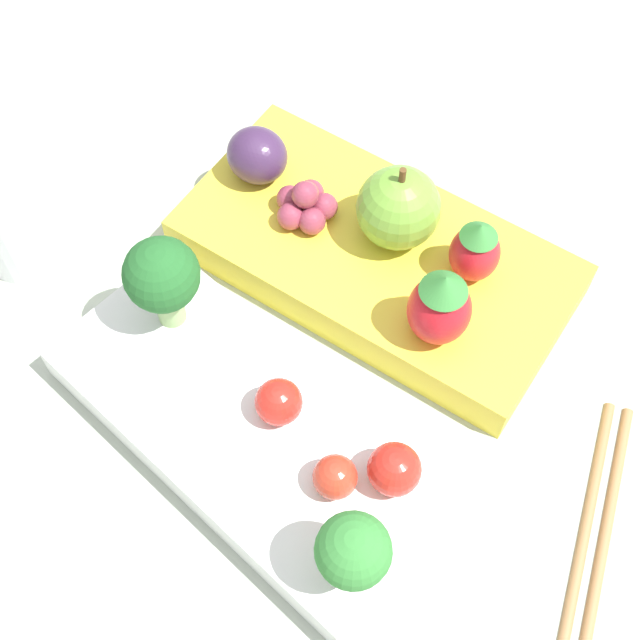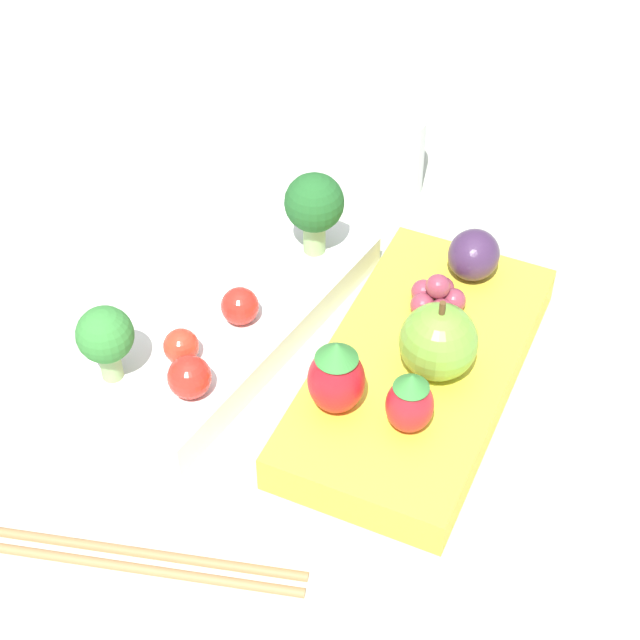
{
  "view_description": "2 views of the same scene",
  "coord_description": "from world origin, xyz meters",
  "views": [
    {
      "loc": [
        -0.13,
        0.2,
        0.44
      ],
      "look_at": [
        0.0,
        -0.0,
        0.04
      ],
      "focal_mm": 50.0,
      "sensor_mm": 36.0,
      "label": 1
    },
    {
      "loc": [
        -0.43,
        -0.2,
        0.51
      ],
      "look_at": [
        0.0,
        -0.0,
        0.04
      ],
      "focal_mm": 60.0,
      "sensor_mm": 36.0,
      "label": 2
    }
  ],
  "objects": [
    {
      "name": "cherry_tomato_2",
      "position": [
        -0.01,
        0.05,
        0.04
      ],
      "size": [
        0.02,
        0.02,
        0.02
      ],
      "color": "red",
      "rests_on": "bento_box_savoury"
    },
    {
      "name": "bento_box_fruit",
      "position": [
        0.01,
        -0.07,
        0.01
      ],
      "size": [
        0.23,
        0.11,
        0.03
      ],
      "color": "yellow",
      "rests_on": "ground_plane"
    },
    {
      "name": "ground_plane",
      "position": [
        0.0,
        0.0,
        0.0
      ],
      "size": [
        4.0,
        4.0,
        0.0
      ],
      "primitive_type": "plane",
      "color": "#ADB7A3"
    },
    {
      "name": "plum",
      "position": [
        0.09,
        -0.07,
        0.04
      ],
      "size": [
        0.04,
        0.03,
        0.03
      ],
      "color": "#42284C",
      "rests_on": "bento_box_fruit"
    },
    {
      "name": "bento_box_savoury",
      "position": [
        -0.0,
        0.06,
        0.01
      ],
      "size": [
        0.24,
        0.13,
        0.02
      ],
      "color": "white",
      "rests_on": "ground_plane"
    },
    {
      "name": "broccoli_floret_1",
      "position": [
        -0.08,
        0.1,
        0.06
      ],
      "size": [
        0.03,
        0.03,
        0.05
      ],
      "color": "#93B770",
      "rests_on": "bento_box_savoury"
    },
    {
      "name": "cherry_tomato_1",
      "position": [
        -0.08,
        0.05,
        0.04
      ],
      "size": [
        0.03,
        0.03,
        0.03
      ],
      "color": "red",
      "rests_on": "bento_box_savoury"
    },
    {
      "name": "strawberry_0",
      "position": [
        -0.05,
        -0.08,
        0.05
      ],
      "size": [
        0.03,
        0.03,
        0.04
      ],
      "color": "red",
      "rests_on": "bento_box_fruit"
    },
    {
      "name": "grape_cluster",
      "position": [
        0.05,
        -0.06,
        0.04
      ],
      "size": [
        0.04,
        0.04,
        0.03
      ],
      "color": "#93384C",
      "rests_on": "bento_box_fruit"
    },
    {
      "name": "broccoli_floret_0",
      "position": [
        0.07,
        0.03,
        0.06
      ],
      "size": [
        0.04,
        0.04,
        0.06
      ],
      "color": "#93B770",
      "rests_on": "bento_box_savoury"
    },
    {
      "name": "apple",
      "position": [
        -0.0,
        -0.08,
        0.05
      ],
      "size": [
        0.05,
        0.05,
        0.06
      ],
      "color": "#70A838",
      "rests_on": "bento_box_fruit"
    },
    {
      "name": "drinking_cup",
      "position": [
        0.19,
        0.03,
        0.03
      ],
      "size": [
        0.06,
        0.06,
        0.06
      ],
      "color": "white",
      "rests_on": "ground_plane"
    },
    {
      "name": "cherry_tomato_0",
      "position": [
        -0.05,
        0.06,
        0.04
      ],
      "size": [
        0.02,
        0.02,
        0.02
      ],
      "color": "red",
      "rests_on": "bento_box_savoury"
    },
    {
      "name": "chopsticks_pair",
      "position": [
        -0.18,
        0.04,
        0.0
      ],
      "size": [
        0.07,
        0.21,
        0.01
      ],
      "color": "#A37547",
      "rests_on": "ground_plane"
    },
    {
      "name": "strawberry_1",
      "position": [
        -0.05,
        -0.04,
        0.05
      ],
      "size": [
        0.03,
        0.03,
        0.05
      ],
      "color": "red",
      "rests_on": "bento_box_fruit"
    }
  ]
}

